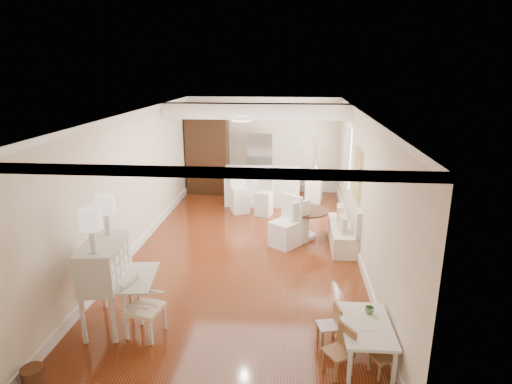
% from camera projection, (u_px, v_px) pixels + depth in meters
% --- Properties ---
extents(room, '(9.00, 9.04, 2.82)m').
position_uv_depth(room, '(249.00, 153.00, 8.53)').
color(room, maroon).
rests_on(room, ground).
extents(secretary_bureau, '(1.14, 1.16, 1.29)m').
position_uv_depth(secretary_bureau, '(106.00, 284.00, 6.11)').
color(secretary_bureau, beige).
rests_on(secretary_bureau, ground).
extents(gustavian_armchair, '(0.57, 0.57, 0.84)m').
position_uv_depth(gustavian_armchair, '(145.00, 307.00, 5.93)').
color(gustavian_armchair, silver).
rests_on(gustavian_armchair, ground).
extents(wicker_basket, '(0.34, 0.34, 0.26)m').
position_uv_depth(wicker_basket, '(33.00, 378.00, 5.01)').
color(wicker_basket, '#58321B').
rests_on(wicker_basket, ground).
extents(kids_table, '(0.64, 1.05, 0.52)m').
position_uv_depth(kids_table, '(365.00, 342.00, 5.45)').
color(kids_table, silver).
rests_on(kids_table, ground).
extents(kids_chair_a, '(0.42, 0.42, 0.63)m').
position_uv_depth(kids_chair_a, '(338.00, 351.00, 5.19)').
color(kids_chair_a, '#946A43').
rests_on(kids_chair_a, ground).
extents(kids_chair_b, '(0.34, 0.34, 0.58)m').
position_uv_depth(kids_chair_b, '(328.00, 325.00, 5.75)').
color(kids_chair_b, '#9A7746').
rests_on(kids_chair_b, ground).
extents(kids_chair_c, '(0.33, 0.33, 0.51)m').
position_uv_depth(kids_chair_c, '(382.00, 356.00, 5.19)').
color(kids_chair_c, '#AF7D4F').
rests_on(kids_chair_c, ground).
extents(banquette, '(0.52, 1.60, 0.98)m').
position_uv_depth(banquette, '(343.00, 223.00, 8.94)').
color(banquette, silver).
rests_on(banquette, ground).
extents(dining_table, '(1.17, 1.17, 0.64)m').
position_uv_depth(dining_table, '(306.00, 224.00, 9.38)').
color(dining_table, '#3E2114').
rests_on(dining_table, ground).
extents(slip_chair_near, '(0.72, 0.73, 1.07)m').
position_uv_depth(slip_chair_near, '(285.00, 222.00, 8.88)').
color(slip_chair_near, white).
rests_on(slip_chair_near, ground).
extents(slip_chair_far, '(0.65, 0.66, 0.96)m').
position_uv_depth(slip_chair_far, '(294.00, 221.00, 9.11)').
color(slip_chair_far, silver).
rests_on(slip_chair_far, ground).
extents(breakfast_counter, '(2.05, 0.65, 1.03)m').
position_uv_depth(breakfast_counter, '(262.00, 186.00, 11.59)').
color(breakfast_counter, white).
rests_on(breakfast_counter, ground).
extents(bar_stool_left, '(0.55, 0.55, 1.06)m').
position_uv_depth(bar_stool_left, '(240.00, 192.00, 10.97)').
color(bar_stool_left, white).
rests_on(bar_stool_left, ground).
extents(bar_stool_right, '(0.47, 0.47, 0.96)m').
position_uv_depth(bar_stool_right, '(264.00, 197.00, 10.79)').
color(bar_stool_right, silver).
rests_on(bar_stool_right, ground).
extents(pantry_cabinet, '(1.20, 0.60, 2.30)m').
position_uv_depth(pantry_cabinet, '(208.00, 155.00, 12.59)').
color(pantry_cabinet, '#381E11').
rests_on(pantry_cabinet, ground).
extents(fridge, '(0.75, 0.65, 1.80)m').
position_uv_depth(fridge, '(272.00, 164.00, 12.46)').
color(fridge, silver).
rests_on(fridge, ground).
extents(sideboard, '(0.53, 0.96, 0.87)m').
position_uv_depth(sideboard, '(314.00, 187.00, 11.86)').
color(sideboard, silver).
rests_on(sideboard, ground).
extents(pencil_cup, '(0.12, 0.12, 0.09)m').
position_uv_depth(pencil_cup, '(369.00, 310.00, 5.60)').
color(pencil_cup, '#5D9355').
rests_on(pencil_cup, kids_table).
extents(branch_vase, '(0.24, 0.24, 0.20)m').
position_uv_depth(branch_vase, '(316.00, 168.00, 11.69)').
color(branch_vase, silver).
rests_on(branch_vase, sideboard).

